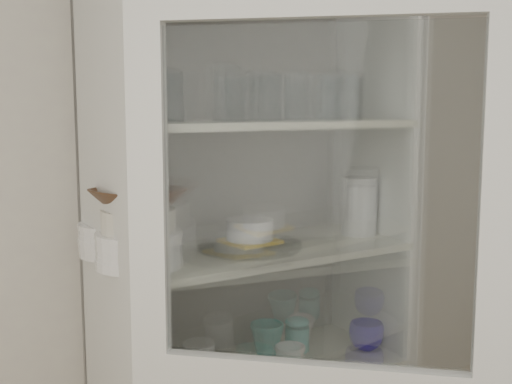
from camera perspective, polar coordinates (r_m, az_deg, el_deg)
wall_back at (r=2.14m, az=-7.75°, el=-3.32°), size 3.60×0.02×2.60m
pantry_cabinet at (r=2.19m, az=-0.89°, el=-12.79°), size 1.00×0.45×2.10m
tumbler_0 at (r=1.73m, az=-7.56°, el=8.31°), size 0.08×0.08×0.13m
tumbler_1 at (r=1.78m, az=-2.57°, el=8.73°), size 0.09×0.09×0.16m
tumbler_2 at (r=1.90m, az=1.26°, el=8.41°), size 0.07×0.07×0.14m
tumbler_3 at (r=1.89m, az=3.59°, el=8.44°), size 0.09×0.09×0.14m
tumbler_4 at (r=1.96m, az=6.67°, el=8.35°), size 0.09×0.09×0.14m
tumbler_5 at (r=2.01m, az=6.55°, el=8.17°), size 0.08×0.08×0.13m
tumbler_6 at (r=2.01m, az=8.51°, el=8.28°), size 0.08×0.08×0.14m
tumbler_7 at (r=1.82m, az=-11.25°, el=8.52°), size 0.09×0.09×0.15m
tumbler_8 at (r=1.83m, az=-7.66°, el=8.49°), size 0.08×0.08×0.15m
tumbler_9 at (r=2.01m, az=0.75°, el=8.55°), size 0.09×0.09×0.15m
tumbler_10 at (r=1.94m, az=-1.20°, el=8.24°), size 0.07×0.07×0.13m
tumbler_11 at (r=2.11m, az=3.47°, el=8.14°), size 0.08×0.08×0.13m
goblet_0 at (r=1.94m, az=-10.40°, el=8.70°), size 0.08×0.08×0.17m
goblet_1 at (r=1.97m, az=-7.85°, el=8.85°), size 0.08×0.08×0.18m
goblet_2 at (r=2.09m, az=-0.10°, el=8.78°), size 0.08×0.08×0.17m
goblet_3 at (r=2.33m, az=7.29°, el=8.79°), size 0.08×0.08×0.19m
plate_stack_front at (r=1.82m, az=-10.34°, el=-5.01°), size 0.24×0.24×0.10m
plate_stack_back at (r=1.98m, az=-12.18°, el=-4.05°), size 0.23×0.23×0.10m
cream_bowl at (r=1.81m, az=-10.40°, el=-2.51°), size 0.21×0.21×0.06m
terracotta_bowl at (r=1.80m, az=-10.45°, el=-0.59°), size 0.30×0.30×0.06m
glass_platter at (r=2.02m, az=-0.55°, el=-4.79°), size 0.42×0.42×0.02m
yellow_trivet at (r=2.02m, az=-0.55°, el=-4.39°), size 0.17×0.17×0.01m
white_ramekin at (r=2.01m, az=-0.55°, el=-3.34°), size 0.17×0.17×0.06m
grey_bowl_stack at (r=2.26m, az=9.14°, el=-1.23°), size 0.12×0.12×0.20m
mug_blue at (r=2.33m, az=9.78°, el=-12.46°), size 0.16×0.16×0.10m
mug_teal at (r=2.25m, az=0.98°, el=-12.89°), size 0.12×0.12×0.11m
mug_white at (r=2.11m, az=3.05°, el=-14.65°), size 0.13×0.13×0.09m
teal_jar at (r=2.29m, az=3.67°, el=-12.66°), size 0.08×0.08×0.10m
white_canister at (r=2.06m, az=-5.08°, el=-14.74°), size 0.12×0.12×0.12m
tumbler_12 at (r=1.93m, az=-1.92°, el=8.25°), size 0.06×0.06×0.13m
tumbler_13 at (r=2.07m, az=5.22°, el=8.36°), size 0.07×0.07×0.14m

